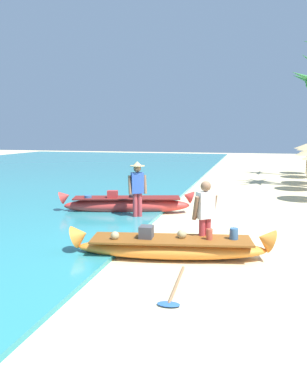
{
  "coord_description": "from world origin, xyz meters",
  "views": [
    {
      "loc": [
        0.92,
        -8.84,
        2.62
      ],
      "look_at": [
        -1.79,
        1.78,
        0.9
      ],
      "focal_mm": 36.02,
      "sensor_mm": 36.0,
      "label": 1
    }
  ],
  "objects": [
    {
      "name": "paddle",
      "position": [
        -0.24,
        -2.91,
        0.03
      ],
      "size": [
        0.37,
        1.74,
        0.05
      ],
      "color": "#8E6B47",
      "rests_on": "ground"
    },
    {
      "name": "person_tourist_customer",
      "position": [
        -0.0,
        -0.79,
        0.9
      ],
      "size": [
        0.55,
        0.5,
        1.59
      ],
      "color": "#B2383D",
      "rests_on": "ground"
    },
    {
      "name": "person_vendor_hatted",
      "position": [
        -2.35,
        2.0,
        1.01
      ],
      "size": [
        0.58,
        0.46,
        1.76
      ],
      "color": "#B2383D",
      "rests_on": "ground"
    },
    {
      "name": "boat_orange_foreground",
      "position": [
        -0.65,
        -1.23,
        0.25
      ],
      "size": [
        4.29,
        1.47,
        0.73
      ],
      "color": "orange",
      "rests_on": "ground"
    },
    {
      "name": "ground_plane",
      "position": [
        0.0,
        0.0,
        0.0
      ],
      "size": [
        80.0,
        80.0,
        0.0
      ],
      "primitive_type": "plane",
      "color": "beige"
    },
    {
      "name": "boat_red_midground",
      "position": [
        -2.95,
        2.79,
        0.3
      ],
      "size": [
        4.31,
        1.75,
        0.81
      ],
      "color": "red",
      "rests_on": "ground"
    }
  ]
}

